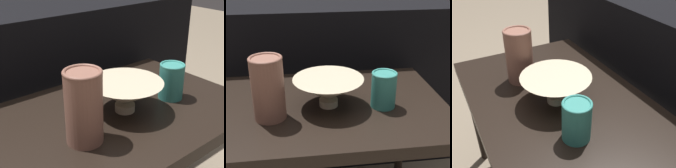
# 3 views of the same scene
# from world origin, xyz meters

# --- Properties ---
(table) EXTENTS (0.82, 0.54, 0.53)m
(table) POSITION_xyz_m (0.00, 0.00, 0.48)
(table) COLOR black
(table) RESTS_ON ground_plane
(couch_backdrop) EXTENTS (1.46, 0.50, 0.77)m
(couch_backdrop) POSITION_xyz_m (0.00, 0.57, 0.38)
(couch_backdrop) COLOR black
(couch_backdrop) RESTS_ON ground_plane
(bowl) EXTENTS (0.22, 0.22, 0.10)m
(bowl) POSITION_xyz_m (0.02, -0.01, 0.59)
(bowl) COLOR #C1B293
(bowl) RESTS_ON table
(vase_textured_left) EXTENTS (0.10, 0.10, 0.19)m
(vase_textured_left) POSITION_xyz_m (-0.16, -0.07, 0.63)
(vase_textured_left) COLOR brown
(vase_textured_left) RESTS_ON table
(vase_colorful_right) EXTENTS (0.08, 0.08, 0.12)m
(vase_colorful_right) POSITION_xyz_m (0.19, -0.04, 0.60)
(vase_colorful_right) COLOR teal
(vase_colorful_right) RESTS_ON table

